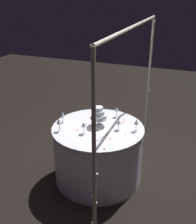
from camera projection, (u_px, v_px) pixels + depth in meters
name	position (u px, v px, depth m)	size (l,w,h in m)	color
ground_plane	(98.00, 177.00, 3.85)	(12.00, 12.00, 0.00)	black
decorative_arch	(131.00, 86.00, 3.15)	(2.31, 0.06, 2.05)	#B7B29E
main_table	(98.00, 153.00, 3.69)	(1.18, 1.18, 0.77)	white
tiered_cake	(99.00, 115.00, 3.52)	(0.22, 0.22, 0.26)	silver
wine_glass_0	(136.00, 122.00, 3.40)	(0.06, 0.06, 0.16)	silver
wine_glass_1	(117.00, 110.00, 3.78)	(0.06, 0.06, 0.14)	silver
wine_glass_2	(119.00, 122.00, 3.43)	(0.07, 0.07, 0.14)	silver
wine_glass_3	(63.00, 115.00, 3.61)	(0.06, 0.06, 0.15)	silver
wine_glass_4	(59.00, 122.00, 3.39)	(0.06, 0.06, 0.17)	silver
wine_glass_5	(84.00, 125.00, 3.34)	(0.07, 0.07, 0.16)	silver
cake_knife	(105.00, 135.00, 3.34)	(0.29, 0.08, 0.01)	silver
rose_petal_0	(92.00, 120.00, 3.72)	(0.04, 0.03, 0.00)	#E02D47
rose_petal_1	(104.00, 149.00, 3.06)	(0.03, 0.02, 0.00)	#E02D47
rose_petal_2	(95.00, 140.00, 3.23)	(0.04, 0.03, 0.00)	#E02D47
rose_petal_3	(86.00, 124.00, 3.61)	(0.04, 0.03, 0.00)	#E02D47
rose_petal_4	(77.00, 130.00, 3.47)	(0.03, 0.02, 0.00)	#E02D47
rose_petal_5	(97.00, 131.00, 3.45)	(0.03, 0.02, 0.00)	#E02D47
rose_petal_6	(123.00, 123.00, 3.65)	(0.03, 0.02, 0.00)	#E02D47
rose_petal_7	(124.00, 120.00, 3.73)	(0.03, 0.02, 0.00)	#E02D47
rose_petal_8	(93.00, 116.00, 3.85)	(0.04, 0.02, 0.00)	#E02D47
rose_petal_9	(84.00, 126.00, 3.56)	(0.03, 0.02, 0.00)	#E02D47
rose_petal_10	(99.00, 115.00, 3.88)	(0.03, 0.02, 0.00)	#E02D47
rose_petal_11	(110.00, 138.00, 3.27)	(0.03, 0.02, 0.00)	#E02D47
rose_petal_12	(126.00, 134.00, 3.36)	(0.02, 0.02, 0.00)	#E02D47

